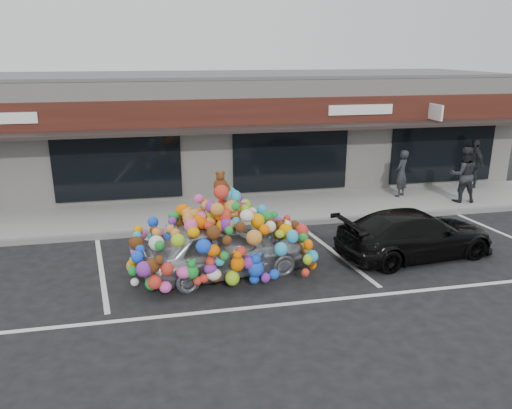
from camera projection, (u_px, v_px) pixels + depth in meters
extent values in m
plane|color=black|center=(232.00, 264.00, 12.60)|extent=(90.00, 90.00, 0.00)
cube|color=beige|center=(198.00, 130.00, 19.94)|extent=(24.00, 6.00, 4.20)
cube|color=#59595B|center=(197.00, 75.00, 19.30)|extent=(24.00, 6.00, 0.12)
cube|color=#37140F|center=(206.00, 113.00, 16.74)|extent=(24.00, 0.18, 0.90)
cube|color=black|center=(208.00, 130.00, 16.40)|extent=(24.00, 1.20, 0.10)
cube|color=white|center=(435.00, 112.00, 17.90)|extent=(0.08, 0.95, 0.55)
cube|color=white|center=(361.00, 110.00, 17.68)|extent=(2.40, 0.04, 0.35)
cube|color=black|center=(118.00, 166.00, 16.72)|extent=(4.20, 0.12, 2.30)
cube|color=black|center=(291.00, 159.00, 17.87)|extent=(4.20, 0.12, 2.30)
cube|color=black|center=(442.00, 152.00, 19.02)|extent=(4.20, 0.12, 2.30)
cube|color=gray|center=(213.00, 213.00, 16.32)|extent=(26.00, 3.00, 0.15)
cube|color=slate|center=(219.00, 228.00, 14.92)|extent=(26.00, 0.18, 0.16)
cube|color=silver|center=(102.00, 271.00, 12.18)|extent=(0.73, 4.37, 0.01)
cube|color=silver|center=(334.00, 252.00, 13.33)|extent=(0.73, 4.37, 0.01)
cube|color=silver|center=(512.00, 238.00, 14.36)|extent=(0.73, 4.37, 0.01)
cube|color=silver|center=(340.00, 299.00, 10.83)|extent=(14.00, 0.12, 0.01)
imported|color=#A6ADB0|center=(223.00, 247.00, 11.90)|extent=(2.26, 4.15, 1.34)
ellipsoid|color=#FC5726|center=(222.00, 200.00, 11.56)|extent=(1.46, 1.84, 1.00)
sphere|color=orange|center=(281.00, 233.00, 11.93)|extent=(0.34, 0.34, 0.34)
sphere|color=blue|center=(255.00, 264.00, 11.24)|extent=(0.36, 0.36, 0.36)
sphere|color=green|center=(187.00, 240.00, 12.58)|extent=(0.30, 0.30, 0.30)
sphere|color=#E754AF|center=(222.00, 181.00, 11.42)|extent=(0.32, 0.32, 0.32)
sphere|color=#FF8400|center=(173.00, 237.00, 11.68)|extent=(0.30, 0.30, 0.30)
imported|color=black|center=(415.00, 234.00, 12.93)|extent=(2.25, 4.42, 1.23)
imported|color=black|center=(401.00, 173.00, 17.68)|extent=(0.73, 0.69, 1.68)
imported|color=black|center=(463.00, 175.00, 17.03)|extent=(1.05, 0.89, 1.91)
imported|color=#29262C|center=(473.00, 163.00, 18.84)|extent=(1.09, 0.46, 1.86)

